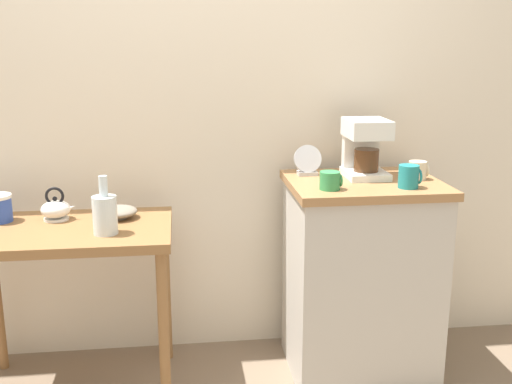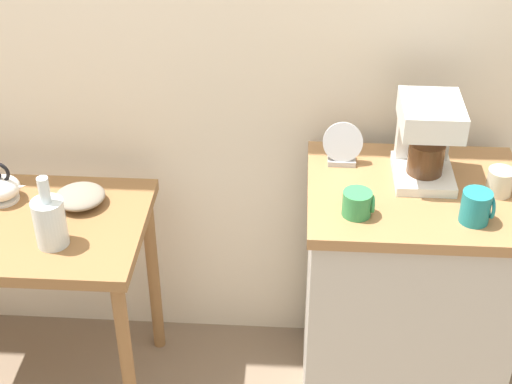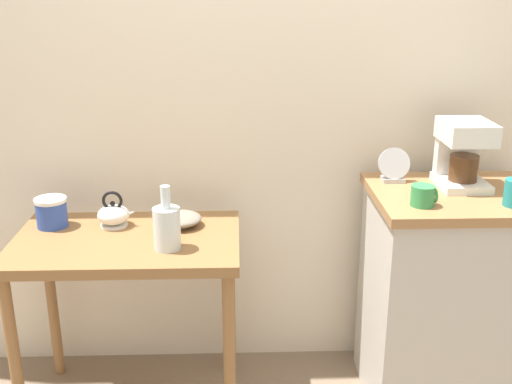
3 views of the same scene
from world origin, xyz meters
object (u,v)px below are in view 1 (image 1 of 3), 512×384
Objects in this scene: glass_carafe_vase at (105,213)px; coffee_maker at (365,145)px; bowl_stoneware at (118,212)px; mug_small_cream at (418,170)px; teakettle at (56,209)px; table_clock at (308,162)px; mug_tall_green at (330,181)px; mug_dark_teal at (409,177)px.

coffee_maker reaches higher than glass_carafe_vase.
mug_small_cream reaches higher than bowl_stoneware.
teakettle is 1.13m from table_clock.
mug_small_cream reaches higher than teakettle.
coffee_maker is 2.83× the size of mug_tall_green.
table_clock reaches higher than bowl_stoneware.
mug_dark_teal is (-0.10, -0.15, 0.01)m from mug_small_cream.
table_clock is at bearing 141.06° from mug_dark_teal.
coffee_maker is (1.13, 0.22, 0.21)m from glass_carafe_vase.
mug_tall_green is at bearing -14.22° from bowl_stoneware.
coffee_maker is 0.27m from table_clock.
mug_tall_green is (-0.21, -0.23, -0.10)m from coffee_maker.
mug_tall_green is at bearing -11.46° from teakettle.
bowl_stoneware is 1.25m from mug_dark_teal.
mug_dark_teal is (1.48, -0.24, 0.16)m from teakettle.
table_clock is at bearing 17.45° from glass_carafe_vase.
table_clock is (-0.47, 0.15, 0.02)m from mug_small_cream.
glass_carafe_vase is 0.91× the size of coffee_maker.
bowl_stoneware is 1.09× the size of teakettle.
mug_dark_teal is at bearing -10.99° from bowl_stoneware.
bowl_stoneware is at bearing 82.11° from glass_carafe_vase.
coffee_maker is at bearing -0.13° from teakettle.
coffee_maker reaches higher than mug_dark_teal.
bowl_stoneware is 0.26m from teakettle.
mug_dark_teal is (1.25, -0.02, 0.12)m from glass_carafe_vase.
table_clock is (-0.37, 0.30, 0.01)m from mug_dark_teal.
coffee_maker is at bearing -12.69° from table_clock.
mug_small_cream is (1.34, 0.13, 0.11)m from glass_carafe_vase.
mug_small_cream is 0.62× the size of table_clock.
teakettle is 1.65× the size of mug_tall_green.
mug_dark_teal is (0.12, -0.24, -0.09)m from coffee_maker.
glass_carafe_vase and mug_small_cream have the same top height.
mug_tall_green is at bearing 177.93° from mug_dark_teal.
glass_carafe_vase is at bearing -97.89° from bowl_stoneware.
bowl_stoneware is 1.20× the size of table_clock.
mug_tall_green is at bearing -82.79° from table_clock.
bowl_stoneware is 0.93m from mug_tall_green.
coffee_maker is 1.90× the size of table_clock.
teakettle is 1.18m from mug_tall_green.
mug_small_cream is at bearing -3.47° from teakettle.
mug_tall_green reaches higher than bowl_stoneware.
bowl_stoneware is 0.87m from table_clock.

